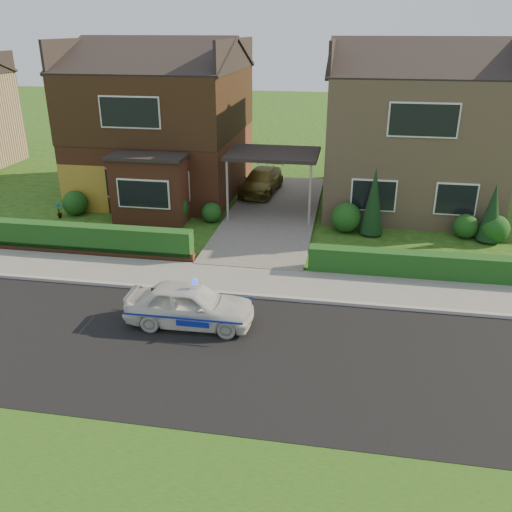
# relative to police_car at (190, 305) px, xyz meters

# --- Properties ---
(ground) EXTENTS (120.00, 120.00, 0.00)m
(ground) POSITION_rel_police_car_xyz_m (0.88, -1.20, -0.60)
(ground) COLOR #1C4412
(ground) RESTS_ON ground
(road) EXTENTS (60.00, 6.00, 0.02)m
(road) POSITION_rel_police_car_xyz_m (0.88, -1.20, -0.60)
(road) COLOR black
(road) RESTS_ON ground
(kerb) EXTENTS (60.00, 0.16, 0.12)m
(kerb) POSITION_rel_police_car_xyz_m (0.88, 1.85, -0.54)
(kerb) COLOR #9E9993
(kerb) RESTS_ON ground
(sidewalk) EXTENTS (60.00, 2.00, 0.10)m
(sidewalk) POSITION_rel_police_car_xyz_m (0.88, 2.90, -0.55)
(sidewalk) COLOR slate
(sidewalk) RESTS_ON ground
(grass_verge) EXTENTS (60.00, 4.00, 0.01)m
(grass_verge) POSITION_rel_police_car_xyz_m (0.88, -6.20, -0.60)
(grass_verge) COLOR #1C4412
(grass_verge) RESTS_ON ground
(driveway) EXTENTS (3.80, 12.00, 0.12)m
(driveway) POSITION_rel_police_car_xyz_m (0.88, 9.80, -0.54)
(driveway) COLOR #666059
(driveway) RESTS_ON ground
(house_left) EXTENTS (7.50, 9.53, 7.25)m
(house_left) POSITION_rel_police_car_xyz_m (-4.91, 12.70, 3.21)
(house_left) COLOR brown
(house_left) RESTS_ON ground
(house_right) EXTENTS (7.50, 8.06, 7.25)m
(house_right) POSITION_rel_police_car_xyz_m (6.68, 12.79, 3.06)
(house_right) COLOR tan
(house_right) RESTS_ON ground
(carport_link) EXTENTS (3.80, 3.00, 2.77)m
(carport_link) POSITION_rel_police_car_xyz_m (0.88, 9.75, 2.05)
(carport_link) COLOR black
(carport_link) RESTS_ON ground
(garage_door) EXTENTS (2.20, 0.10, 2.10)m
(garage_door) POSITION_rel_police_car_xyz_m (-7.37, 8.76, 0.45)
(garage_door) COLOR olive
(garage_door) RESTS_ON ground
(dwarf_wall) EXTENTS (7.70, 0.25, 0.36)m
(dwarf_wall) POSITION_rel_police_car_xyz_m (-4.92, 4.10, -0.42)
(dwarf_wall) COLOR brown
(dwarf_wall) RESTS_ON ground
(hedge_left) EXTENTS (7.50, 0.55, 0.90)m
(hedge_left) POSITION_rel_police_car_xyz_m (-4.92, 4.25, -0.60)
(hedge_left) COLOR #123B15
(hedge_left) RESTS_ON ground
(hedge_right) EXTENTS (7.50, 0.55, 0.80)m
(hedge_right) POSITION_rel_police_car_xyz_m (6.68, 4.15, -0.60)
(hedge_right) COLOR #123B15
(hedge_right) RESTS_ON ground
(shrub_left_far) EXTENTS (1.08, 1.08, 1.08)m
(shrub_left_far) POSITION_rel_police_car_xyz_m (-7.62, 8.30, -0.06)
(shrub_left_far) COLOR #123B15
(shrub_left_far) RESTS_ON ground
(shrub_left_mid) EXTENTS (1.32, 1.32, 1.32)m
(shrub_left_mid) POSITION_rel_police_car_xyz_m (-3.12, 8.10, 0.06)
(shrub_left_mid) COLOR #123B15
(shrub_left_mid) RESTS_ON ground
(shrub_left_near) EXTENTS (0.84, 0.84, 0.84)m
(shrub_left_near) POSITION_rel_police_car_xyz_m (-1.52, 8.40, -0.18)
(shrub_left_near) COLOR #123B15
(shrub_left_near) RESTS_ON ground
(shrub_right_near) EXTENTS (1.20, 1.20, 1.20)m
(shrub_right_near) POSITION_rel_police_car_xyz_m (4.08, 8.20, -0.00)
(shrub_right_near) COLOR #123B15
(shrub_right_near) RESTS_ON ground
(shrub_right_mid) EXTENTS (0.96, 0.96, 0.96)m
(shrub_right_mid) POSITION_rel_police_car_xyz_m (8.68, 8.30, -0.12)
(shrub_right_mid) COLOR #123B15
(shrub_right_mid) RESTS_ON ground
(shrub_right_far) EXTENTS (1.08, 1.08, 1.08)m
(shrub_right_far) POSITION_rel_police_car_xyz_m (9.68, 8.00, -0.06)
(shrub_right_far) COLOR #123B15
(shrub_right_far) RESTS_ON ground
(conifer_a) EXTENTS (0.90, 0.90, 2.60)m
(conifer_a) POSITION_rel_police_car_xyz_m (5.08, 8.00, 0.70)
(conifer_a) COLOR black
(conifer_a) RESTS_ON ground
(conifer_b) EXTENTS (0.90, 0.90, 2.20)m
(conifer_b) POSITION_rel_police_car_xyz_m (9.48, 8.00, 0.50)
(conifer_b) COLOR black
(conifer_b) RESTS_ON ground
(police_car) EXTENTS (3.25, 3.56, 1.37)m
(police_car) POSITION_rel_police_car_xyz_m (0.00, 0.00, 0.00)
(police_car) COLOR silver
(police_car) RESTS_ON ground
(driveway_car) EXTENTS (1.94, 4.00, 1.12)m
(driveway_car) POSITION_rel_police_car_xyz_m (-0.12, 12.79, 0.08)
(driveway_car) COLOR brown
(driveway_car) RESTS_ON driveway
(potted_plant_a) EXTENTS (0.40, 0.32, 0.68)m
(potted_plant_a) POSITION_rel_police_car_xyz_m (-8.12, 7.77, -0.26)
(potted_plant_a) COLOR gray
(potted_plant_a) RESTS_ON ground
(potted_plant_b) EXTENTS (0.59, 0.55, 0.84)m
(potted_plant_b) POSITION_rel_police_car_xyz_m (-5.78, 5.31, -0.18)
(potted_plant_b) COLOR gray
(potted_plant_b) RESTS_ON ground
(potted_plant_c) EXTENTS (0.46, 0.46, 0.71)m
(potted_plant_c) POSITION_rel_police_car_xyz_m (-1.62, 4.80, -0.25)
(potted_plant_c) COLOR gray
(potted_plant_c) RESTS_ON ground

